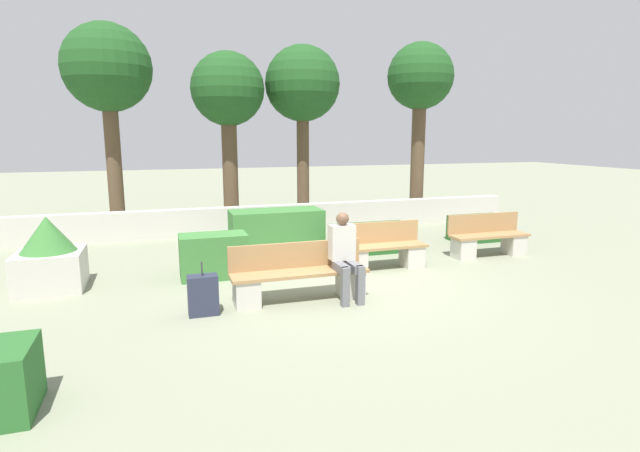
% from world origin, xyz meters
% --- Properties ---
extents(ground_plane, '(60.00, 60.00, 0.00)m').
position_xyz_m(ground_plane, '(0.00, 0.00, 0.00)').
color(ground_plane, gray).
extents(perimeter_wall, '(13.29, 0.30, 0.69)m').
position_xyz_m(perimeter_wall, '(0.00, 4.78, 0.34)').
color(perimeter_wall, beige).
rests_on(perimeter_wall, ground_plane).
extents(bench_front, '(2.09, 0.48, 0.86)m').
position_xyz_m(bench_front, '(-1.01, -0.67, 0.34)').
color(bench_front, '#A37A4C').
rests_on(bench_front, ground_plane).
extents(bench_left_side, '(1.70, 0.48, 0.86)m').
position_xyz_m(bench_left_side, '(3.47, 0.83, 0.32)').
color(bench_left_side, '#A37A4C').
rests_on(bench_left_side, ground_plane).
extents(bench_right_side, '(1.63, 0.48, 0.86)m').
position_xyz_m(bench_right_side, '(0.97, 0.59, 0.32)').
color(bench_right_side, '#A37A4C').
rests_on(bench_right_side, ground_plane).
extents(person_seated_man, '(0.38, 0.63, 1.32)m').
position_xyz_m(person_seated_man, '(-0.34, -0.82, 0.73)').
color(person_seated_man, slate).
rests_on(person_seated_man, ground_plane).
extents(hedge_block_near_left, '(1.30, 0.70, 0.59)m').
position_xyz_m(hedge_block_near_left, '(4.20, 2.21, 0.29)').
color(hedge_block_near_left, '#235623').
rests_on(hedge_block_near_left, ground_plane).
extents(hedge_block_near_right, '(1.16, 0.63, 0.77)m').
position_xyz_m(hedge_block_near_right, '(-2.11, 0.98, 0.39)').
color(hedge_block_near_right, '#3D7A38').
rests_on(hedge_block_near_right, ground_plane).
extents(hedge_block_mid_left, '(1.72, 0.66, 0.60)m').
position_xyz_m(hedge_block_mid_left, '(1.29, 1.90, 0.30)').
color(hedge_block_mid_left, '#235623').
rests_on(hedge_block_mid_left, ground_plane).
extents(hedge_block_mid_right, '(2.04, 0.87, 0.83)m').
position_xyz_m(hedge_block_mid_right, '(-0.51, 3.04, 0.41)').
color(hedge_block_mid_right, '#3D7A38').
rests_on(hedge_block_mid_right, ground_plane).
extents(planter_corner_left, '(1.01, 1.01, 1.20)m').
position_xyz_m(planter_corner_left, '(-4.71, 1.10, 0.55)').
color(planter_corner_left, beige).
rests_on(planter_corner_left, ground_plane).
extents(suitcase, '(0.41, 0.24, 0.76)m').
position_xyz_m(suitcase, '(-2.46, -0.87, 0.28)').
color(suitcase, '#282D42').
rests_on(suitcase, ground_plane).
extents(tree_leftmost, '(2.20, 2.20, 5.24)m').
position_xyz_m(tree_leftmost, '(-4.04, 6.35, 4.03)').
color(tree_leftmost, brown).
rests_on(tree_leftmost, ground_plane).
extents(tree_center_left, '(1.97, 1.97, 4.67)m').
position_xyz_m(tree_center_left, '(-1.06, 6.19, 3.55)').
color(tree_center_left, brown).
rests_on(tree_center_left, ground_plane).
extents(tree_center_right, '(2.12, 2.12, 4.97)m').
position_xyz_m(tree_center_right, '(1.07, 6.33, 3.81)').
color(tree_center_right, brown).
rests_on(tree_center_right, ground_plane).
extents(tree_rightmost, '(1.93, 1.93, 5.13)m').
position_xyz_m(tree_rightmost, '(4.50, 5.78, 3.98)').
color(tree_rightmost, brown).
rests_on(tree_rightmost, ground_plane).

